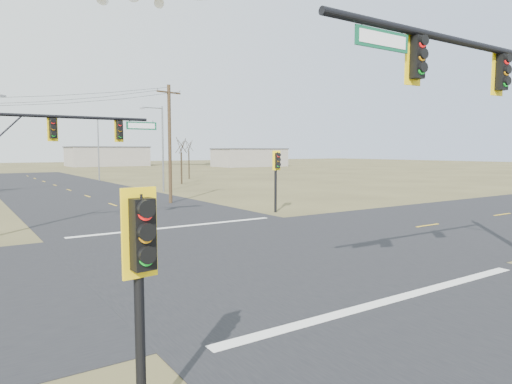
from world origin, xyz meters
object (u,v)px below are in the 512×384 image
Objects in this scene: bare_tree_c at (181,145)px; mast_arm_far at (55,140)px; pedestal_signal_ne at (277,167)px; streetlight_a at (161,144)px; pedestal_signal_sw at (142,252)px; bare_tree_d at (189,145)px; streetlight_b at (97,145)px; utility_pole_near at (170,142)px; mast_arm_near at (508,105)px.

mast_arm_far is at bearing -125.66° from bare_tree_c.
streetlight_a reaches higher than pedestal_signal_ne.
pedestal_signal_sw is 41.57m from streetlight_a.
pedestal_signal_ne is at bearing -106.53° from bare_tree_d.
streetlight_b is 12.95m from bare_tree_d.
streetlight_b is (14.77, 59.04, 2.23)m from pedestal_signal_sw.
streetlight_a is 1.40× the size of bare_tree_d.
bare_tree_d is at bearing 98.19° from pedestal_signal_ne.
utility_pole_near is at bearing 137.56° from pedestal_signal_ne.
streetlight_a is 20.71m from streetlight_b.
mast_arm_far is at bearing -113.55° from streetlight_b.
streetlight_a is at bearing -123.12° from bare_tree_d.
mast_arm_near is 1.20× the size of utility_pole_near.
mast_arm_far is at bearing -101.97° from streetlight_a.
streetlight_b is (2.34, 30.98, 0.11)m from utility_pole_near.
streetlight_a reaches higher than pedestal_signal_sw.
pedestal_signal_ne is 28.69m from bare_tree_c.
utility_pole_near is 1.51× the size of bare_tree_c.
mast_arm_near reaches higher than pedestal_signal_ne.
streetlight_a is at bearing -125.68° from bare_tree_c.
streetlight_a reaches higher than mast_arm_near.
pedestal_signal_sw is 62.34m from bare_tree_d.
bare_tree_d is at bearing 59.42° from bare_tree_c.
pedestal_signal_ne is 0.49× the size of streetlight_a.
bare_tree_c is (7.21, -12.15, -0.10)m from streetlight_b.
bare_tree_c is at bearing -65.41° from streetlight_b.
utility_pole_near is 1.08× the size of streetlight_a.
mast_arm_near is at bearing -98.71° from streetlight_b.
mast_arm_near is at bearing -74.74° from mast_arm_far.
utility_pole_near is at bearing -84.74° from streetlight_a.
pedestal_signal_ne is 40.29m from streetlight_b.
utility_pole_near is 1.06× the size of streetlight_b.
bare_tree_c is at bearing 81.91° from mast_arm_near.
utility_pole_near is 31.65m from bare_tree_d.
mast_arm_far is (-9.78, 18.41, -0.85)m from mast_arm_near.
pedestal_signal_sw is 0.60× the size of bare_tree_d.
pedestal_signal_ne reaches higher than pedestal_signal_sw.
streetlight_b is 1.43× the size of bare_tree_c.
mast_arm_near is 1.81× the size of bare_tree_d.
mast_arm_near is at bearing -0.48° from pedestal_signal_sw.
bare_tree_d is (11.03, 37.16, 1.90)m from pedestal_signal_ne.
mast_arm_near is at bearing -78.61° from pedestal_signal_ne.
utility_pole_near reaches higher than pedestal_signal_sw.
mast_arm_near is 18.37m from pedestal_signal_ne.
mast_arm_far is 41.42m from streetlight_b.
bare_tree_d is (27.35, 55.98, 2.24)m from pedestal_signal_sw.
pedestal_signal_ne is at bearing -64.96° from streetlight_a.
pedestal_signal_sw is (-2.35, -19.53, -2.02)m from mast_arm_far.
streetlight_b reaches higher than pedestal_signal_sw.
pedestal_signal_sw is at bearing -170.67° from mast_arm_near.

